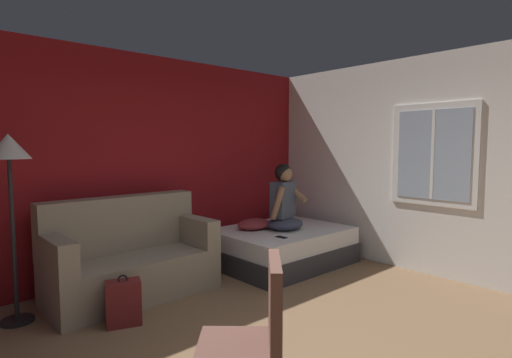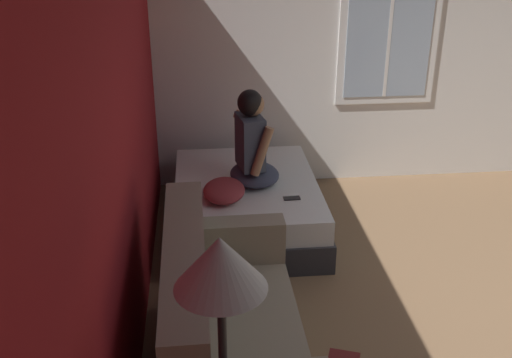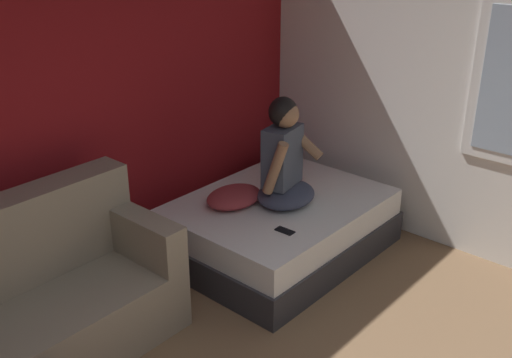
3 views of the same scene
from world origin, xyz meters
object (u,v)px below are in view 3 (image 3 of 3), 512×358
at_px(couch, 36,305).
at_px(throw_pillow, 234,197).
at_px(bed, 279,226).
at_px(person_seated, 284,162).
at_px(cell_phone, 285,231).

height_order(couch, throw_pillow, couch).
bearing_deg(couch, throw_pillow, -2.75).
xyz_separation_m(bed, throw_pillow, (-0.31, 0.22, 0.31)).
relative_size(couch, person_seated, 1.95).
xyz_separation_m(bed, couch, (-2.01, 0.30, 0.16)).
relative_size(couch, throw_pillow, 3.56).
relative_size(person_seated, cell_phone, 6.08).
height_order(couch, person_seated, person_seated).
height_order(bed, person_seated, person_seated).
xyz_separation_m(person_seated, throw_pillow, (-0.29, 0.27, -0.29)).
distance_m(couch, throw_pillow, 1.71).
distance_m(couch, cell_phone, 1.76).
bearing_deg(couch, bed, -8.40).
xyz_separation_m(bed, cell_phone, (-0.39, -0.37, 0.25)).
height_order(bed, couch, couch).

